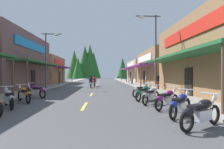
{
  "coord_description": "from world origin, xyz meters",
  "views": [
    {
      "loc": [
        0.96,
        -0.34,
        1.63
      ],
      "look_at": [
        2.49,
        30.97,
        1.6
      ],
      "focal_mm": 28.86,
      "sensor_mm": 36.0,
      "label": 1
    }
  ],
  "objects": [
    {
      "name": "centerline_dashes",
      "position": [
        0.0,
        30.34,
        0.01
      ],
      "size": [
        0.16,
        59.11,
        0.01
      ],
      "color": "#E0C64C",
      "rests_on": "ground"
    },
    {
      "name": "motorcycle_parked_right_0",
      "position": [
        3.91,
        4.94,
        0.49
      ],
      "size": [
        1.88,
        1.2,
        1.04
      ],
      "rotation": [
        0.0,
        0.0,
        0.55
      ],
      "color": "black",
      "rests_on": "ground"
    },
    {
      "name": "motorcycle_parked_left_4",
      "position": [
        -3.72,
        12.36,
        0.49
      ],
      "size": [
        1.83,
        1.29,
        1.04
      ],
      "rotation": [
        0.0,
        0.0,
        2.54
      ],
      "color": "black",
      "rests_on": "ground"
    },
    {
      "name": "streetlamp_right",
      "position": [
        5.04,
        14.46,
        4.25
      ],
      "size": [
        2.08,
        0.3,
        6.58
      ],
      "color": "#474C51",
      "rests_on": "ground"
    },
    {
      "name": "pedestrian_browsing",
      "position": [
        5.52,
        27.87,
        0.88
      ],
      "size": [
        0.41,
        0.5,
        1.54
      ],
      "rotation": [
        0.0,
        0.0,
        3.7
      ],
      "color": "#3F593F",
      "rests_on": "ground"
    },
    {
      "name": "ground",
      "position": [
        0.0,
        26.98,
        -0.05
      ],
      "size": [
        9.88,
        83.95,
        0.1
      ],
      "primitive_type": "cube",
      "color": "#4C4C4F"
    },
    {
      "name": "motorcycle_parked_right_1",
      "position": [
        3.93,
        6.45,
        0.49
      ],
      "size": [
        1.53,
        1.63,
        1.04
      ],
      "rotation": [
        0.0,
        0.0,
        0.82
      ],
      "color": "black",
      "rests_on": "ground"
    },
    {
      "name": "treeline_backdrop",
      "position": [
        -5.25,
        72.46,
        6.11
      ],
      "size": [
        24.46,
        13.01,
        13.96
      ],
      "color": "#1F5323",
      "rests_on": "ground"
    },
    {
      "name": "rider_cruising_trailing",
      "position": [
        -0.22,
        23.99,
        0.66
      ],
      "size": [
        0.6,
        2.14,
        1.57
      ],
      "rotation": [
        0.0,
        0.0,
        1.57
      ],
      "color": "black",
      "rests_on": "ground"
    },
    {
      "name": "pedestrian_by_shop",
      "position": [
        6.72,
        23.42,
        0.93
      ],
      "size": [
        0.28,
        0.57,
        1.61
      ],
      "rotation": [
        0.0,
        0.0,
        3.21
      ],
      "color": "#B2A599",
      "rests_on": "ground"
    },
    {
      "name": "motorcycle_parked_right_4",
      "position": [
        3.52,
        10.86,
        0.49
      ],
      "size": [
        1.48,
        1.68,
        1.04
      ],
      "rotation": [
        0.0,
        0.0,
        0.86
      ],
      "color": "black",
      "rests_on": "ground"
    },
    {
      "name": "motorcycle_parked_right_5",
      "position": [
        3.81,
        12.43,
        0.49
      ],
      "size": [
        1.83,
        1.28,
        1.04
      ],
      "rotation": [
        0.0,
        0.0,
        0.59
      ],
      "color": "black",
      "rests_on": "ground"
    },
    {
      "name": "storefront_left_far",
      "position": [
        -11.32,
        33.1,
        2.44
      ],
      "size": [
        10.29,
        9.85,
        4.87
      ],
      "color": "olive",
      "rests_on": "ground"
    },
    {
      "name": "storefront_right_far",
      "position": [
        11.12,
        39.59,
        2.3
      ],
      "size": [
        9.89,
        11.8,
        4.59
      ],
      "color": "tan",
      "rests_on": "ground"
    },
    {
      "name": "motorcycle_parked_right_3",
      "position": [
        3.61,
        9.53,
        0.49
      ],
      "size": [
        1.43,
        1.72,
        1.04
      ],
      "rotation": [
        0.0,
        0.0,
        0.89
      ],
      "color": "black",
      "rests_on": "ground"
    },
    {
      "name": "pedestrian_waiting",
      "position": [
        6.52,
        17.66,
        1.02
      ],
      "size": [
        0.43,
        0.46,
        1.76
      ],
      "rotation": [
        0.0,
        0.0,
        5.61
      ],
      "color": "maroon",
      "rests_on": "ground"
    },
    {
      "name": "rider_cruising_lead",
      "position": [
        -0.54,
        21.5,
        0.66
      ],
      "size": [
        0.6,
        2.14,
        1.57
      ],
      "rotation": [
        0.0,
        0.0,
        1.62
      ],
      "color": "black",
      "rests_on": "ground"
    },
    {
      "name": "motorcycle_parked_left_3",
      "position": [
        -3.66,
        10.36,
        0.49
      ],
      "size": [
        1.45,
        1.7,
        1.04
      ],
      "rotation": [
        0.0,
        0.0,
        2.27
      ],
      "color": "black",
      "rests_on": "ground"
    },
    {
      "name": "streetlamp_left",
      "position": [
        -5.03,
        19.69,
        4.02
      ],
      "size": [
        2.08,
        0.3,
        6.17
      ],
      "color": "#474C51",
      "rests_on": "ground"
    },
    {
      "name": "sidewalk_left",
      "position": [
        -6.03,
        26.98,
        0.06
      ],
      "size": [
        2.17,
        83.95,
        0.12
      ],
      "primitive_type": "cube",
      "color": "#9E9991",
      "rests_on": "ground"
    },
    {
      "name": "motorcycle_parked_left_2",
      "position": [
        -3.63,
        8.63,
        0.49
      ],
      "size": [
        1.34,
        1.79,
        1.04
      ],
      "rotation": [
        0.0,
        0.0,
        2.2
      ],
      "color": "black",
      "rests_on": "ground"
    },
    {
      "name": "motorcycle_parked_right_2",
      "position": [
        3.95,
        7.97,
        0.49
      ],
      "size": [
        1.66,
        1.5,
        1.04
      ],
      "rotation": [
        0.0,
        0.0,
        0.73
      ],
      "color": "black",
      "rests_on": "ground"
    },
    {
      "name": "sidewalk_right",
      "position": [
        6.03,
        26.98,
        0.06
      ],
      "size": [
        2.17,
        83.95,
        0.12
      ],
      "primitive_type": "cube",
      "color": "#9E9991",
      "rests_on": "ground"
    },
    {
      "name": "storefront_right_middle",
      "position": [
        10.49,
        26.34,
        2.57
      ],
      "size": [
        8.64,
        11.8,
        5.13
      ],
      "color": "olive",
      "rests_on": "ground"
    }
  ]
}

